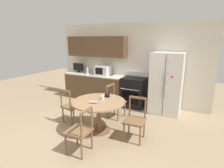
% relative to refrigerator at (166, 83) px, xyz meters
% --- Properties ---
extents(ground_plane, '(14.00, 14.00, 0.00)m').
position_rel_refrigerator_xyz_m(ground_plane, '(-1.36, -2.22, -0.87)').
color(ground_plane, '#9E8466').
extents(back_wall, '(5.20, 0.44, 2.60)m').
position_rel_refrigerator_xyz_m(back_wall, '(-1.66, 0.37, 0.58)').
color(back_wall, silver).
rests_on(back_wall, ground_plane).
extents(kitchen_counter, '(2.21, 0.64, 0.90)m').
position_rel_refrigerator_xyz_m(kitchen_counter, '(-2.47, 0.07, -0.42)').
color(kitchen_counter, brown).
rests_on(kitchen_counter, ground_plane).
extents(refrigerator, '(0.85, 0.74, 1.74)m').
position_rel_refrigerator_xyz_m(refrigerator, '(0.00, 0.00, 0.00)').
color(refrigerator, white).
rests_on(refrigerator, ground_plane).
extents(oven_range, '(0.73, 0.68, 1.08)m').
position_rel_refrigerator_xyz_m(oven_range, '(-0.99, 0.04, -0.40)').
color(oven_range, black).
rests_on(oven_range, ground_plane).
extents(microwave, '(0.49, 0.35, 0.32)m').
position_rel_refrigerator_xyz_m(microwave, '(-2.12, 0.05, 0.19)').
color(microwave, white).
rests_on(microwave, kitchen_counter).
extents(countertop_tv, '(0.42, 0.16, 0.33)m').
position_rel_refrigerator_xyz_m(countertop_tv, '(-3.21, 0.11, 0.21)').
color(countertop_tv, black).
rests_on(countertop_tv, kitchen_counter).
extents(counter_bottle, '(0.07, 0.07, 0.29)m').
position_rel_refrigerator_xyz_m(counter_bottle, '(-2.71, -0.02, 0.14)').
color(counter_bottle, silver).
rests_on(counter_bottle, kitchen_counter).
extents(dining_table, '(1.20, 1.20, 0.74)m').
position_rel_refrigerator_xyz_m(dining_table, '(-1.14, -1.84, -0.28)').
color(dining_table, '#997551').
rests_on(dining_table, ground_plane).
extents(dining_chair_left, '(0.49, 0.49, 0.90)m').
position_rel_refrigerator_xyz_m(dining_chair_left, '(-2.00, -1.79, -0.43)').
color(dining_chair_left, brown).
rests_on(dining_chair_left, ground_plane).
extents(dining_chair_right, '(0.45, 0.45, 0.90)m').
position_rel_refrigerator_xyz_m(dining_chair_right, '(-0.29, -1.79, -0.43)').
color(dining_chair_right, brown).
rests_on(dining_chair_right, ground_plane).
extents(dining_chair_far, '(0.47, 0.47, 0.90)m').
position_rel_refrigerator_xyz_m(dining_chair_far, '(-1.14, -0.98, -0.43)').
color(dining_chair_far, brown).
rests_on(dining_chair_far, ground_plane).
extents(dining_chair_near, '(0.44, 0.44, 0.90)m').
position_rel_refrigerator_xyz_m(dining_chair_near, '(-1.03, -2.69, -0.43)').
color(dining_chair_near, brown).
rests_on(dining_chair_near, ground_plane).
extents(candle_glass, '(0.08, 0.08, 0.09)m').
position_rel_refrigerator_xyz_m(candle_glass, '(-1.12, -1.69, -0.09)').
color(candle_glass, silver).
rests_on(candle_glass, dining_table).
extents(folded_napkin, '(0.19, 0.10, 0.05)m').
position_rel_refrigerator_xyz_m(folded_napkin, '(-1.17, -2.03, -0.11)').
color(folded_napkin, pink).
rests_on(folded_napkin, dining_table).
extents(wallet, '(0.16, 0.16, 0.07)m').
position_rel_refrigerator_xyz_m(wallet, '(-1.12, -1.49, -0.10)').
color(wallet, black).
rests_on(wallet, dining_table).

